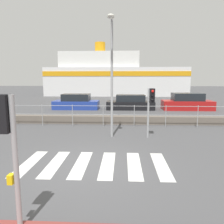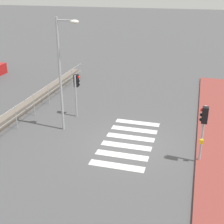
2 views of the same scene
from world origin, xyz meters
name	(u,v)px [view 2 (image 2 of 2)]	position (x,y,z in m)	size (l,w,h in m)	color
ground_plane	(127,144)	(0.00, 0.00, 0.00)	(160.00, 160.00, 0.00)	#4C4C4F
sidewalk_brick	(217,154)	(0.00, -4.10, 0.06)	(24.00, 1.80, 0.12)	brown
crosswalk	(128,141)	(0.23, 0.00, 0.00)	(4.95, 2.40, 0.01)	silver
seawall	(3,123)	(0.00, 6.80, 0.25)	(20.82, 0.55, 0.51)	#6B6056
harbor_fence	(16,114)	(0.00, 5.93, 0.87)	(18.78, 0.04, 1.33)	#9EA0A3
traffic_light_near	(204,123)	(-0.87, -3.32, 1.89)	(0.34, 0.32, 2.61)	#9EA0A3
traffic_light_far	(76,86)	(2.54, 3.54, 1.78)	(0.34, 0.32, 2.42)	#9EA0A3
streetlamp	(63,63)	(0.64, 3.37, 3.56)	(0.32, 1.15, 5.70)	#9EA0A3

